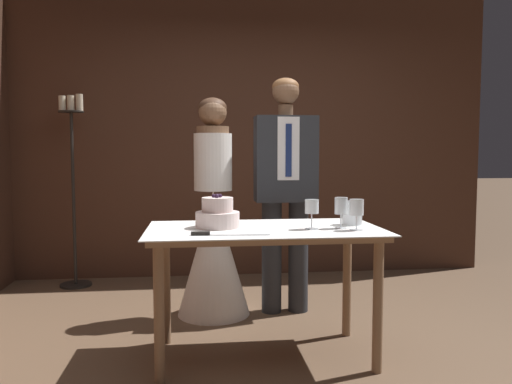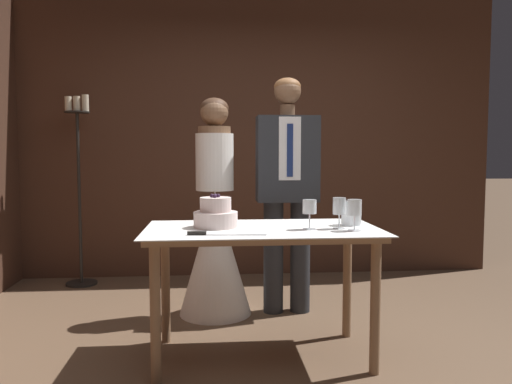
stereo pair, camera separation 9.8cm
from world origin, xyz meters
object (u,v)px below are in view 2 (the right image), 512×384
(cake_table, at_px, (262,244))
(candle_stand, at_px, (79,187))
(wine_glass_middle, at_px, (355,209))
(groom, at_px, (287,182))
(cake_knife, at_px, (211,234))
(wine_glass_near, at_px, (310,208))
(bride, at_px, (215,236))
(wine_glass_far, at_px, (339,207))
(tiered_cake, at_px, (216,215))
(hurricane_candle, at_px, (351,214))

(cake_table, bearing_deg, candle_stand, 130.09)
(wine_glass_middle, height_order, groom, groom)
(cake_knife, distance_m, candle_stand, 2.35)
(wine_glass_near, distance_m, bride, 1.10)
(cake_knife, distance_m, wine_glass_near, 0.59)
(bride, height_order, groom, groom)
(wine_glass_far, bearing_deg, candle_stand, 136.38)
(cake_table, bearing_deg, wine_glass_middle, -16.25)
(wine_glass_far, distance_m, bride, 1.19)
(wine_glass_near, height_order, groom, groom)
(cake_table, xyz_separation_m, cake_knife, (-0.29, -0.23, 0.10))
(cake_table, distance_m, wine_glass_far, 0.50)
(bride, height_order, candle_stand, candle_stand)
(tiered_cake, xyz_separation_m, groom, (0.54, 0.78, 0.15))
(cake_knife, bearing_deg, candle_stand, 125.55)
(cake_table, bearing_deg, groom, 71.94)
(bride, bearing_deg, cake_knife, -91.28)
(wine_glass_far, xyz_separation_m, bride, (-0.71, 0.90, -0.31))
(hurricane_candle, xyz_separation_m, bride, (-0.82, 0.76, -0.25))
(cake_table, distance_m, groom, 0.93)
(wine_glass_middle, xyz_separation_m, candle_stand, (-2.00, 1.93, 0.01))
(hurricane_candle, height_order, candle_stand, candle_stand)
(cake_table, xyz_separation_m, hurricane_candle, (0.55, 0.07, 0.17))
(wine_glass_near, bearing_deg, wine_glass_middle, -16.06)
(wine_glass_far, bearing_deg, hurricane_candle, 51.27)
(cake_table, relative_size, tiered_cake, 5.26)
(wine_glass_far, distance_m, candle_stand, 2.68)
(groom, bearing_deg, tiered_cake, -124.73)
(cake_table, relative_size, candle_stand, 0.78)
(cake_knife, relative_size, bride, 0.26)
(wine_glass_middle, relative_size, wine_glass_far, 0.98)
(wine_glass_middle, distance_m, wine_glass_far, 0.10)
(cake_table, bearing_deg, hurricane_candle, 7.26)
(tiered_cake, bearing_deg, groom, 55.27)
(tiered_cake, relative_size, wine_glass_far, 1.43)
(wine_glass_middle, height_order, bride, bride)
(tiered_cake, xyz_separation_m, cake_knife, (-0.02, -0.28, -0.07))
(cake_knife, bearing_deg, hurricane_candle, 24.45)
(cake_knife, relative_size, wine_glass_near, 2.46)
(cake_table, xyz_separation_m, wine_glass_far, (0.44, -0.07, 0.22))
(wine_glass_near, relative_size, bride, 0.11)
(tiered_cake, height_order, groom, groom)
(cake_table, relative_size, cake_knife, 3.23)
(hurricane_candle, xyz_separation_m, candle_stand, (-2.05, 1.71, 0.06))
(cake_table, relative_size, wine_glass_near, 7.94)
(wine_glass_far, bearing_deg, wine_glass_near, -176.56)
(wine_glass_middle, relative_size, bride, 0.11)
(wine_glass_near, bearing_deg, candle_stand, 133.49)
(wine_glass_far, xyz_separation_m, hurricane_candle, (0.11, 0.14, -0.06))
(groom, xyz_separation_m, candle_stand, (-1.77, 0.95, -0.09))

